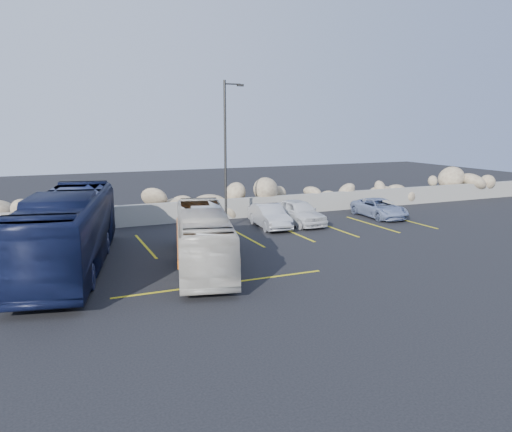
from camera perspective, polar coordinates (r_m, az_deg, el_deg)
name	(u,v)px	position (r m, az deg, el deg)	size (l,w,h in m)	color
ground	(251,282)	(18.48, -0.58, -7.52)	(90.00, 90.00, 0.00)	black
seawall	(171,213)	(29.45, -9.69, 0.36)	(60.00, 0.40, 1.20)	gray
riprap_pile	(166,198)	(30.49, -10.28, 2.02)	(54.00, 2.80, 2.60)	#927A5F
parking_lines	(293,239)	(25.25, 4.23, -2.59)	(18.16, 9.36, 0.01)	gold
lamppost	(226,150)	(27.38, -3.42, 7.52)	(1.14, 0.18, 8.00)	#2F2D29
vintage_bus	(203,238)	(20.25, -6.08, -2.49)	(1.99, 8.49, 2.36)	beige
tour_coach	(68,231)	(21.09, -20.70, -1.58)	(2.60, 11.13, 3.10)	#0F1533
car_a	(299,212)	(28.75, 4.91, 0.45)	(1.68, 4.19, 1.43)	silver
car_b	(269,216)	(27.77, 1.55, -0.01)	(1.37, 3.93, 1.29)	#AAAAAF
car_d	(379,208)	(31.72, 13.93, 0.88)	(1.92, 4.17, 1.16)	#7C8BB0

